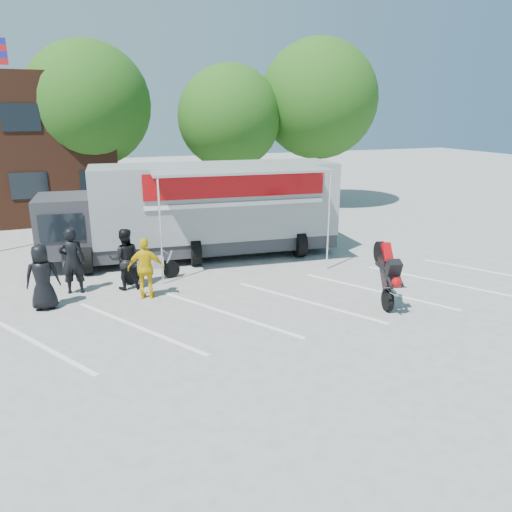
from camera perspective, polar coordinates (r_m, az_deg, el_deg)
ground at (r=12.67m, az=-2.71°, el=-8.34°), size 100.00×100.00×0.00m
parking_bay_lines at (r=13.54m, az=-4.08°, el=-6.66°), size 18.09×13.33×0.01m
tree_left at (r=26.98m, az=-18.64°, el=16.06°), size 6.12×6.12×8.64m
tree_mid at (r=27.33m, az=-3.06°, el=15.54°), size 5.44×5.44×7.68m
tree_right at (r=28.86m, az=7.16°, el=17.33°), size 6.46×6.46×9.12m
transporter_truck at (r=18.92m, az=-5.96°, el=-0.01°), size 11.23×6.20×3.43m
parked_motorcycle at (r=16.44m, az=-11.80°, el=-2.79°), size 1.98×0.88×1.00m
stunt_bike_rider at (r=14.78m, az=13.82°, el=-5.13°), size 1.19×1.82×1.98m
spectator_leather_a at (r=14.78m, az=-23.23°, el=-2.22°), size 0.92×0.62×1.84m
spectator_leather_b at (r=15.73m, az=-20.24°, el=-0.52°), size 0.79×0.58×2.01m
spectator_leather_c at (r=15.64m, az=-14.74°, el=-0.34°), size 0.99×0.81×1.89m
spectator_hivis at (r=14.73m, az=-12.46°, el=-1.40°), size 1.14×0.75×1.79m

